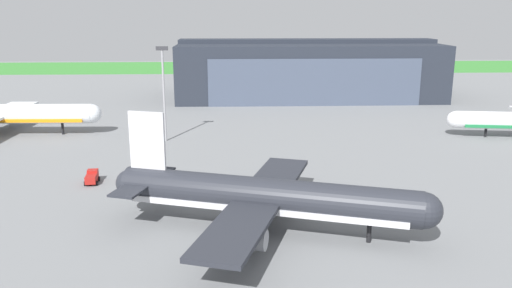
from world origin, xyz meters
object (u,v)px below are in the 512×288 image
maintenance_hangar (306,69)px  baggage_tug (92,177)px  airliner_near_right (267,197)px  apron_light_mast (164,87)px

maintenance_hangar → baggage_tug: 97.82m
maintenance_hangar → airliner_near_right: bearing=-100.3°
airliner_near_right → apron_light_mast: 50.89m
airliner_near_right → apron_light_mast: bearing=111.4°
baggage_tug → apron_light_mast: (8.12, 27.45, 10.48)m
maintenance_hangar → airliner_near_right: size_ratio=2.06×
airliner_near_right → baggage_tug: bearing=143.7°
baggage_tug → airliner_near_right: bearing=-36.3°
airliner_near_right → baggage_tug: size_ratio=10.36×
maintenance_hangar → baggage_tug: bearing=-117.9°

